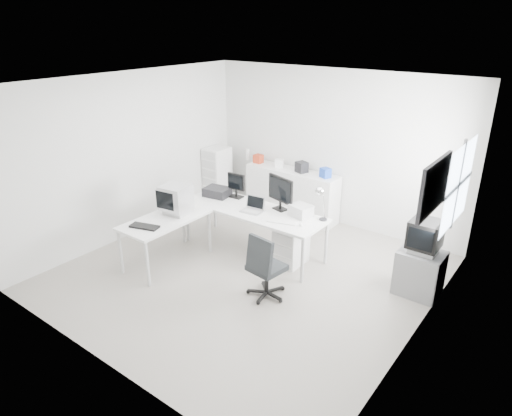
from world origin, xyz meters
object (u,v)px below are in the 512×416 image
Objects in this scene: main_desk at (253,230)px; side_desk at (167,241)px; tv_cabinet at (419,273)px; crt_monitor at (176,199)px; office_chair at (267,264)px; filing_cabinet at (217,176)px; laptop at (252,206)px; inkjet_printer at (217,192)px; drawer_pedestal at (291,245)px; laser_printer at (301,211)px; crt_tv at (425,237)px; sideboard at (292,193)px; lcd_monitor_small at (236,186)px; lcd_monitor_large at (281,193)px.

main_desk is 1.39m from side_desk.
side_desk reaches higher than tv_cabinet.
tv_cabinet is (3.44, 1.23, -0.67)m from crt_monitor.
office_chair is 3.62m from filing_cabinet.
crt_monitor is (-0.90, -0.75, 0.15)m from laptop.
crt_monitor reaches higher than inkjet_printer.
laser_printer is at bearing 73.61° from drawer_pedestal.
side_desk is 3.78m from crt_tv.
sideboard is (-0.31, 1.62, 0.09)m from main_desk.
drawer_pedestal is 1.88m from sideboard.
inkjet_printer is 1.02× the size of lcd_monitor_small.
office_chair is at bearing -41.55° from lcd_monitor_small.
inkjet_printer is 1.38× the size of laptop.
sideboard is at bearing 69.57° from crt_monitor.
office_chair reaches higher than inkjet_printer.
lcd_monitor_small is 1.76m from filing_cabinet.
main_desk is 0.71m from drawer_pedestal.
main_desk is 1.35m from crt_monitor.
lcd_monitor_large is 0.86× the size of tv_cabinet.
main_desk is 2.06× the size of filing_cabinet.
filing_cabinet is (-2.85, 2.23, 0.10)m from office_chair.
lcd_monitor_large is at bearing -1.26° from inkjet_printer.
drawer_pedestal is at bearing -12.26° from lcd_monitor_small.
lcd_monitor_small is 0.22× the size of sideboard.
crt_tv is at bearing 11.67° from crt_monitor.
filing_cabinet is at bearing 149.82° from office_chair.
drawer_pedestal is 0.32× the size of sideboard.
lcd_monitor_large is at bearing -173.08° from laser_printer.
lcd_monitor_small is (0.30, 0.15, 0.13)m from inkjet_printer.
tv_cabinet is 4.60m from filing_cabinet.
crt_monitor reaches higher than laptop.
inkjet_printer is at bearing -164.50° from laser_printer.
main_desk is at bearing 143.10° from office_chair.
tv_cabinet is at bearing 0.00° from crt_tv.
sideboard is at bearing 100.76° from main_desk.
laser_printer is (0.70, 0.32, -0.01)m from laptop.
side_desk is 3.34× the size of inkjet_printer.
sideboard is at bearing 62.07° from inkjet_printer.
side_desk is 1.28m from inkjet_printer.
crt_monitor is at bearing -174.75° from office_chair.
lcd_monitor_small is (0.30, 1.35, 0.58)m from side_desk.
side_desk is at bearing -143.43° from drawer_pedestal.
lcd_monitor_small is at bearing 66.65° from crt_monitor.
laptop is at bearing -169.19° from tv_cabinet.
inkjet_printer is 3.45m from crt_tv.
tv_cabinet is 0.55m from crt_tv.
filing_cabinet is at bearing 154.48° from drawer_pedestal.
office_chair reaches higher than side_desk.
lcd_monitor_small is (-1.25, 0.20, 0.66)m from drawer_pedestal.
laser_printer is at bearing 18.77° from laptop.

